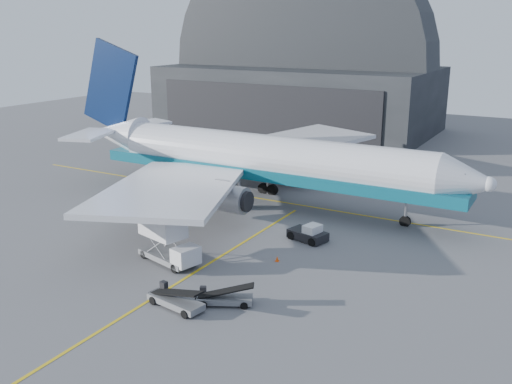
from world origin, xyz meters
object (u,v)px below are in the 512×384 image
Objects in this scene: airliner at (254,158)px; belt_loader_a at (224,298)px; catering_truck at (167,239)px; pushback_tug at (309,234)px; belt_loader_b at (175,300)px.

airliner is 12.28× the size of belt_loader_a.
catering_truck is (2.50, -19.06, -2.96)m from airliner.
airliner reaches higher than catering_truck.
belt_loader_a is at bearing -11.68° from catering_truck.
catering_truck is 13.50m from pushback_tug.
pushback_tug is 14.73m from belt_loader_a.
catering_truck is at bearing -82.53° from airliner.
pushback_tug is 0.95× the size of belt_loader_a.
belt_loader_a is 0.86× the size of belt_loader_b.
catering_truck is 1.31× the size of belt_loader_b.
airliner is 8.10× the size of catering_truck.
belt_loader_b is at bearing -85.14° from pushback_tug.
pushback_tug is at bearing 66.77° from catering_truck.
catering_truck is 8.48m from belt_loader_b.
airliner reaches higher than belt_loader_a.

